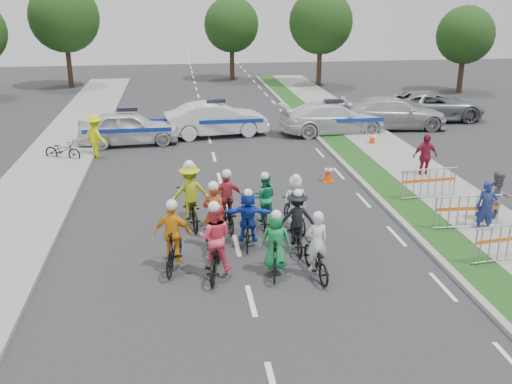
{
  "coord_description": "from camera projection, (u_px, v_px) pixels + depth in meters",
  "views": [
    {
      "loc": [
        -1.48,
        -11.27,
        6.64
      ],
      "look_at": [
        0.71,
        4.25,
        1.1
      ],
      "focal_mm": 40.0,
      "sensor_mm": 36.0,
      "label": 1
    }
  ],
  "objects": [
    {
      "name": "police_car_1",
      "position": [
        216.0,
        119.0,
        27.41
      ],
      "size": [
        5.09,
        2.37,
        1.61
      ],
      "primitive_type": "imported",
      "rotation": [
        0.0,
        0.0,
        1.71
      ],
      "color": "silver",
      "rests_on": "ground"
    },
    {
      "name": "police_car_0",
      "position": [
        129.0,
        128.0,
        25.9
      ],
      "size": [
        4.66,
        2.18,
        1.54
      ],
      "primitive_type": "imported",
      "rotation": [
        0.0,
        0.0,
        1.65
      ],
      "color": "silver",
      "rests_on": "ground"
    },
    {
      "name": "sidewalk_left",
      "position": [
        10.0,
        228.0,
        16.72
      ],
      "size": [
        3.0,
        60.0,
        0.13
      ],
      "primitive_type": "cube",
      "color": "gray",
      "rests_on": "ground"
    },
    {
      "name": "ground",
      "position": [
        251.0,
        301.0,
        12.93
      ],
      "size": [
        90.0,
        90.0,
        0.0
      ],
      "primitive_type": "plane",
      "color": "#28282B",
      "rests_on": "ground"
    },
    {
      "name": "spectator_1",
      "position": [
        498.0,
        198.0,
        16.83
      ],
      "size": [
        0.87,
        0.7,
        1.71
      ],
      "primitive_type": "imported",
      "rotation": [
        0.0,
        0.0,
        0.07
      ],
      "color": "slate",
      "rests_on": "ground"
    },
    {
      "name": "tree_2",
      "position": [
        465.0,
        35.0,
        38.29
      ],
      "size": [
        3.85,
        3.85,
        5.77
      ],
      "color": "#382619",
      "rests_on": "ground"
    },
    {
      "name": "cone_0",
      "position": [
        328.0,
        173.0,
        20.9
      ],
      "size": [
        0.4,
        0.4,
        0.7
      ],
      "color": "#F24C0C",
      "rests_on": "ground"
    },
    {
      "name": "civilian_sedan",
      "position": [
        394.0,
        113.0,
        28.91
      ],
      "size": [
        5.53,
        2.56,
        1.56
      ],
      "primitive_type": "imported",
      "rotation": [
        0.0,
        0.0,
        1.5
      ],
      "color": "#ADAEB2",
      "rests_on": "ground"
    },
    {
      "name": "rider_5",
      "position": [
        248.0,
        222.0,
        15.49
      ],
      "size": [
        1.39,
        1.65,
        1.69
      ],
      "rotation": [
        0.0,
        0.0,
        3.0
      ],
      "color": "black",
      "rests_on": "ground"
    },
    {
      "name": "parked_bike",
      "position": [
        63.0,
        150.0,
        23.53
      ],
      "size": [
        1.71,
        1.15,
        0.85
      ],
      "primitive_type": "imported",
      "rotation": [
        0.0,
        0.0,
        1.17
      ],
      "color": "black",
      "rests_on": "ground"
    },
    {
      "name": "rider_4",
      "position": [
        296.0,
        226.0,
        15.31
      ],
      "size": [
        0.99,
        1.74,
        1.75
      ],
      "rotation": [
        0.0,
        0.0,
        3.1
      ],
      "color": "black",
      "rests_on": "ground"
    },
    {
      "name": "rider_10",
      "position": [
        190.0,
        200.0,
        16.87
      ],
      "size": [
        1.21,
        2.08,
        2.04
      ],
      "rotation": [
        0.0,
        0.0,
        3.28
      ],
      "color": "black",
      "rests_on": "ground"
    },
    {
      "name": "barrier_1",
      "position": [
        467.0,
        214.0,
        16.47
      ],
      "size": [
        2.02,
        0.57,
        1.12
      ],
      "primitive_type": null,
      "rotation": [
        0.0,
        0.0,
        -0.04
      ],
      "color": "#A5A8AD",
      "rests_on": "ground"
    },
    {
      "name": "marshal_hiviz",
      "position": [
        96.0,
        136.0,
        23.86
      ],
      "size": [
        1.3,
        1.29,
        1.8
      ],
      "primitive_type": "imported",
      "rotation": [
        0.0,
        0.0,
        2.37
      ],
      "color": "#E0F00C",
      "rests_on": "ground"
    },
    {
      "name": "rider_7",
      "position": [
        295.0,
        208.0,
        16.51
      ],
      "size": [
        0.81,
        1.73,
        1.76
      ],
      "rotation": [
        0.0,
        0.0,
        3.32
      ],
      "color": "black",
      "rests_on": "ground"
    },
    {
      "name": "spectator_0",
      "position": [
        486.0,
        207.0,
        16.36
      ],
      "size": [
        0.66,
        0.55,
        1.55
      ],
      "primitive_type": "imported",
      "rotation": [
        0.0,
        0.0,
        -0.37
      ],
      "color": "navy",
      "rests_on": "ground"
    },
    {
      "name": "rider_8",
      "position": [
        264.0,
        206.0,
        16.82
      ],
      "size": [
        0.8,
        1.75,
        1.72
      ],
      "rotation": [
        0.0,
        0.0,
        3.01
      ],
      "color": "black",
      "rests_on": "ground"
    },
    {
      "name": "tree_3",
      "position": [
        64.0,
        17.0,
        39.99
      ],
      "size": [
        4.9,
        4.9,
        7.35
      ],
      "color": "#382619",
      "rests_on": "ground"
    },
    {
      "name": "curb_right",
      "position": [
        388.0,
        208.0,
        18.25
      ],
      "size": [
        0.2,
        60.0,
        0.12
      ],
      "primitive_type": "cube",
      "color": "gray",
      "rests_on": "ground"
    },
    {
      "name": "sidewalk_right",
      "position": [
        462.0,
        204.0,
        18.57
      ],
      "size": [
        2.4,
        60.0,
        0.13
      ],
      "primitive_type": "cube",
      "color": "gray",
      "rests_on": "ground"
    },
    {
      "name": "barrier_2",
      "position": [
        428.0,
        185.0,
        18.92
      ],
      "size": [
        2.03,
        0.66,
        1.12
      ],
      "primitive_type": null,
      "rotation": [
        0.0,
        0.0,
        0.08
      ],
      "color": "#A5A8AD",
      "rests_on": "ground"
    },
    {
      "name": "spectator_2",
      "position": [
        425.0,
        156.0,
        21.13
      ],
      "size": [
        1.04,
        0.54,
        1.7
      ],
      "primitive_type": "imported",
      "rotation": [
        0.0,
        0.0,
        0.13
      ],
      "color": "maroon",
      "rests_on": "ground"
    },
    {
      "name": "rider_6",
      "position": [
        214.0,
        225.0,
        15.47
      ],
      "size": [
        0.95,
        1.96,
        1.92
      ],
      "rotation": [
        0.0,
        0.0,
        2.98
      ],
      "color": "black",
      "rests_on": "ground"
    },
    {
      "name": "tree_4",
      "position": [
        231.0,
        25.0,
        43.67
      ],
      "size": [
        4.2,
        4.2,
        6.3
      ],
      "color": "#382619",
      "rests_on": "ground"
    },
    {
      "name": "rider_2",
      "position": [
        215.0,
        248.0,
        13.89
      ],
      "size": [
        1.01,
        2.02,
        1.97
      ],
      "rotation": [
        0.0,
        0.0,
        2.96
      ],
      "color": "black",
      "rests_on": "ground"
    },
    {
      "name": "rider_0",
      "position": [
        316.0,
        254.0,
        13.88
      ],
      "size": [
        0.76,
        1.75,
        1.74
      ],
      "rotation": [
        0.0,
        0.0,
        3.24
      ],
      "color": "black",
      "rests_on": "ground"
    },
    {
      "name": "civilian_suv",
      "position": [
        432.0,
        106.0,
        30.74
      ],
      "size": [
        5.69,
        2.69,
        1.57
      ],
      "primitive_type": "imported",
      "rotation": [
        0.0,
        0.0,
        1.59
      ],
      "color": "slate",
      "rests_on": "ground"
    },
    {
      "name": "rider_9",
      "position": [
        227.0,
        206.0,
        16.66
      ],
      "size": [
        0.96,
        1.8,
        1.85
      ],
      "rotation": [
        0.0,
        0.0,
        3.25
      ],
      "color": "black",
      "rests_on": "ground"
    },
    {
      "name": "police_car_2",
      "position": [
        333.0,
        118.0,
        27.88
      ],
      "size": [
        5.35,
        2.47,
        1.51
      ],
      "primitive_type": "imported",
      "rotation": [
        0.0,
        0.0,
        1.64
      ],
      "color": "silver",
      "rests_on": "ground"
    },
    {
      "name": "grass_strip",
      "position": [
        409.0,
        208.0,
        18.34
      ],
      "size": [
        1.2,
        60.0,
        0.11
      ],
      "primitive_type": "cube",
      "color": "#174516",
      "rests_on": "ground"
    },
    {
      "name": "rider_3",
      "position": [
        174.0,
        242.0,
        14.19
      ],
      "size": [
        1.01,
        1.87,
        1.89
      ],
      "rotation": [
        0.0,
        0.0,
        2.93
      ],
      "color": "black",
      "rests_on": "ground"
    },
    {
      "name": "cone_1",
      "position": [
        372.0,
        139.0,
        25.73
      ],
      "size": [
        0.4,
        0.4,
        0.7
      ],
      "color": "#F24C0C",
      "rests_on": "ground"
    },
    {
      "name": "tree_1",
      "position": [
        321.0,
        22.0,
        40.61
      ],
      "size": [
        4.55,
        4.55,
        6.82
      ],
      "color": "#382619",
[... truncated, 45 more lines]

